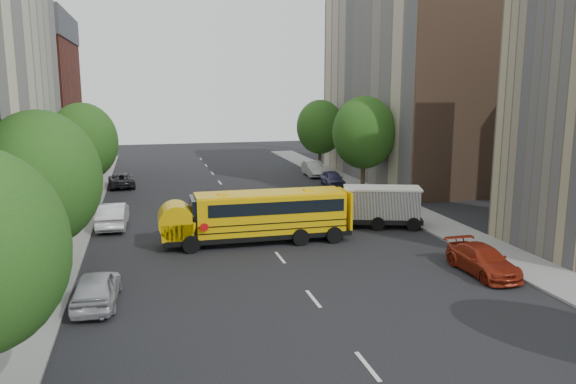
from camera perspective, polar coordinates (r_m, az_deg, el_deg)
name	(u,v)px	position (r m, az deg, el deg)	size (l,w,h in m)	color
ground	(272,247)	(31.49, -1.66, -5.63)	(120.00, 120.00, 0.00)	black
sidewalk_left	(64,237)	(35.93, -21.76, -4.24)	(3.00, 80.00, 0.12)	slate
sidewalk_right	(418,215)	(39.93, 13.04, -2.30)	(3.00, 80.00, 0.12)	slate
lane_markings	(242,210)	(41.00, -4.73, -1.80)	(0.15, 64.00, 0.01)	silver
building_left_redbrick	(18,112)	(58.66, -25.75, 7.35)	(10.00, 15.00, 13.00)	maroon
building_right_far	(410,85)	(55.27, 12.31, 10.61)	(10.00, 22.00, 18.00)	#B7A88E
building_right_sidewall	(476,84)	(45.68, 18.56, 10.34)	(10.10, 0.30, 18.00)	brown
street_tree_1	(40,179)	(26.16, -23.85, 1.21)	(5.12, 5.12, 7.90)	#38281C
street_tree_2	(83,142)	(43.90, -20.09, 4.79)	(4.99, 4.99, 7.71)	#38281C
street_tree_4	(364,133)	(47.07, 7.72, 6.00)	(5.25, 5.25, 8.10)	#38281C
street_tree_5	(320,127)	(58.36, 3.28, 6.60)	(4.86, 4.86, 7.51)	#38281C
school_bus	(256,214)	(32.07, -3.24, -2.26)	(10.60, 2.66, 2.98)	black
safari_truck	(375,206)	(36.15, 8.80, -1.39)	(6.35, 3.85, 2.57)	black
parked_car_0	(96,288)	(24.54, -18.89, -9.21)	(1.73, 4.30, 1.47)	#AAA9AF
parked_car_1	(113,215)	(37.32, -17.38, -2.26)	(1.69, 4.85, 1.60)	silver
parked_car_2	(121,180)	(52.06, -16.57, 1.18)	(2.15, 4.67, 1.30)	black
parked_car_3	(483,260)	(28.56, 19.18, -6.57)	(1.86, 4.59, 1.33)	maroon
parked_car_4	(333,179)	(50.54, 4.57, 1.35)	(1.60, 3.97, 1.35)	#38365F
parked_car_5	(313,169)	(56.13, 2.60, 2.37)	(1.56, 4.47, 1.47)	#9F9F9A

